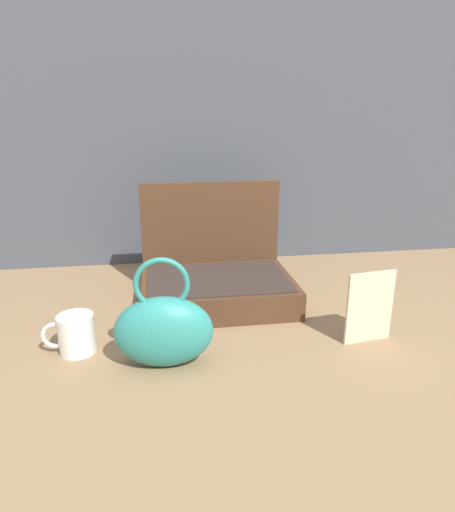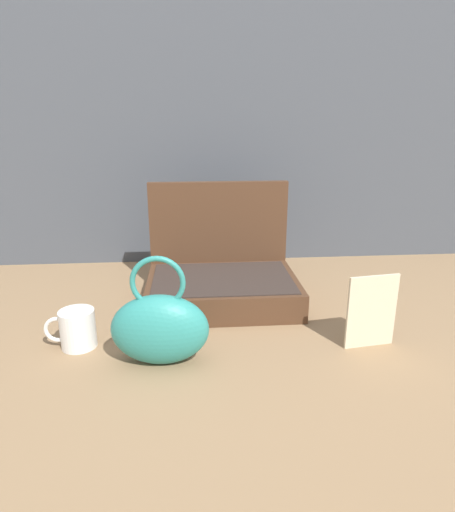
{
  "view_description": "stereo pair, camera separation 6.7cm",
  "coord_description": "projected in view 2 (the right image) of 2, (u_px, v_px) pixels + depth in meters",
  "views": [
    {
      "loc": [
        -0.14,
        -0.94,
        0.49
      ],
      "look_at": [
        -0.0,
        -0.02,
        0.2
      ],
      "focal_mm": 30.74,
      "sensor_mm": 36.0,
      "label": 1
    },
    {
      "loc": [
        -0.08,
        -0.95,
        0.49
      ],
      "look_at": [
        -0.0,
        -0.02,
        0.2
      ],
      "focal_mm": 30.74,
      "sensor_mm": 36.0,
      "label": 2
    }
  ],
  "objects": [
    {
      "name": "info_card_left",
      "position": [
        372.0,
        311.0,
        0.96
      ],
      "size": [
        0.12,
        0.02,
        0.17
      ],
      "primitive_type": "cube",
      "rotation": [
        0.0,
        0.0,
        0.14
      ],
      "color": "beige",
      "rests_on": "ground_plane"
    },
    {
      "name": "back_wall",
      "position": [
        212.0,
        48.0,
        1.4
      ],
      "size": [
        3.2,
        0.06,
        1.4
      ],
      "primitive_type": "cube",
      "color": "#474C54",
      "rests_on": "ground_plane"
    },
    {
      "name": "teal_pouch_handbag",
      "position": [
        160.0,
        327.0,
        0.9
      ],
      "size": [
        0.21,
        0.11,
        0.23
      ],
      "color": "teal",
      "rests_on": "ground_plane"
    },
    {
      "name": "ground_plane",
      "position": [
        227.0,
        330.0,
        1.06
      ],
      "size": [
        6.0,
        6.0,
        0.0
      ],
      "primitive_type": "plane",
      "color": "#8C6D4C"
    },
    {
      "name": "open_suitcase",
      "position": [
        221.0,
        275.0,
        1.22
      ],
      "size": [
        0.41,
        0.31,
        0.31
      ],
      "color": "#4C301E",
      "rests_on": "ground_plane"
    },
    {
      "name": "coffee_mug",
      "position": [
        77.0,
        329.0,
        0.97
      ],
      "size": [
        0.11,
        0.08,
        0.09
      ],
      "color": "white",
      "rests_on": "ground_plane"
    }
  ]
}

